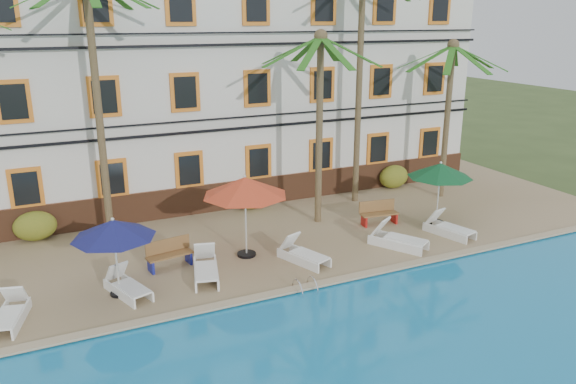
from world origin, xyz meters
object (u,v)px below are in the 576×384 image
umbrella_green (440,171)px  lounger_a (10,313)px  lounger_f (448,227)px  lounger_b (127,286)px  palm_d (360,59)px  palm_e (449,96)px  umbrella_red (245,187)px  lounger_e (397,238)px  palm_c (320,101)px  bench_right (379,212)px  bench_left (169,253)px  pool_ladder (305,290)px  palm_b (95,76)px  lounger_c (206,268)px  umbrella_blue (113,229)px  lounger_d (303,254)px

umbrella_green → lounger_a: size_ratio=1.31×
lounger_a → lounger_f: (14.76, 0.11, 0.02)m
lounger_b → palm_d: bearing=24.1°
umbrella_green → palm_d: bearing=110.7°
palm_e → umbrella_red: (-10.40, -2.54, -2.08)m
palm_e → lounger_e: 7.90m
umbrella_red → palm_c: bearing=27.5°
bench_right → bench_left: bearing=-176.6°
palm_c → pool_ladder: 7.63m
lounger_e → pool_ladder: 4.69m
lounger_f → umbrella_red: bearing=169.5°
bench_left → bench_right: 8.42m
umbrella_green → lounger_e: 3.62m
palm_e → lounger_e: bearing=-142.5°
palm_d → palm_e: size_ratio=1.40×
palm_b → bench_right: palm_b is taller
lounger_a → umbrella_red: bearing=11.7°
umbrella_red → umbrella_green: size_ratio=1.14×
lounger_c → bench_left: size_ratio=1.37×
lounger_c → bench_left: lounger_c is taller
lounger_e → bench_left: (-7.69, 1.75, 0.16)m
umbrella_green → lounger_a: (-15.18, -1.31, -1.86)m
lounger_e → bench_right: 2.35m
palm_c → lounger_e: palm_c is taller
palm_d → lounger_b: 13.05m
palm_b → lounger_a: 8.08m
palm_e → bench_right: palm_e is taller
palm_d → pool_ladder: palm_d is taller
lounger_b → umbrella_red: bearing=15.7°
umbrella_blue → pool_ladder: (5.06, -2.02, -2.04)m
umbrella_green → lounger_c: 9.87m
lounger_b → bench_right: 10.15m
umbrella_blue → lounger_a: umbrella_blue is taller
lounger_f → palm_e: bearing=53.6°
palm_b → palm_c: palm_b is taller
lounger_c → lounger_f: 9.25m
lounger_c → bench_left: 1.51m
lounger_d → pool_ladder: 2.02m
palm_d → lounger_e: bearing=-105.3°
palm_c → palm_e: (6.61, 0.57, -0.27)m
umbrella_blue → umbrella_green: bearing=4.1°
lounger_b → bench_left: size_ratio=1.24×
palm_d → pool_ladder: size_ratio=13.02×
umbrella_blue → bench_left: bearing=35.8°
bench_left → pool_ladder: 4.68m
lounger_a → umbrella_green: bearing=4.9°
palm_d → pool_ladder: 10.76m
bench_left → lounger_a: bearing=-159.8°
pool_ladder → lounger_d: bearing=65.6°
lounger_a → lounger_b: 3.11m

